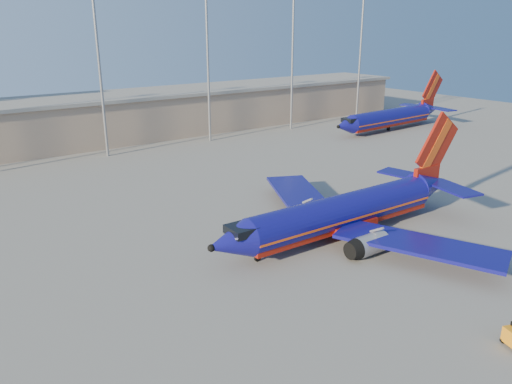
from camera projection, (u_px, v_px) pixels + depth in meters
ground at (317, 238)px, 51.24m from camera, size 220.00×220.00×0.00m
terminal_building at (157, 112)px, 99.94m from camera, size 122.00×16.00×8.50m
light_mast_row at (156, 46)px, 83.77m from camera, size 101.60×1.60×28.65m
aircraft_main at (348, 211)px, 51.58m from camera, size 33.95×32.67×11.50m
aircraft_second at (392, 117)px, 104.07m from camera, size 34.23×13.32×11.59m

